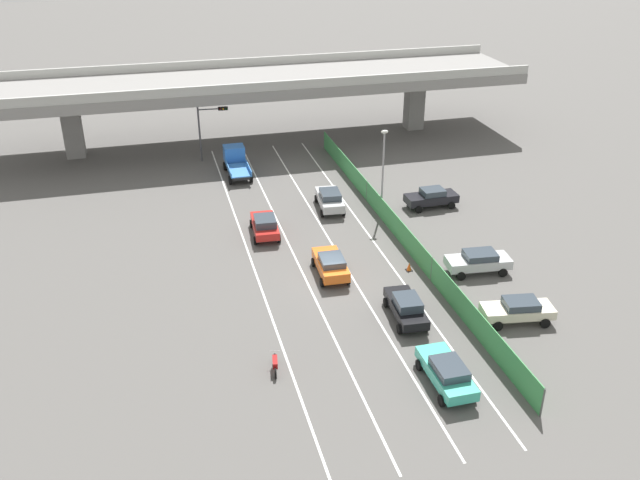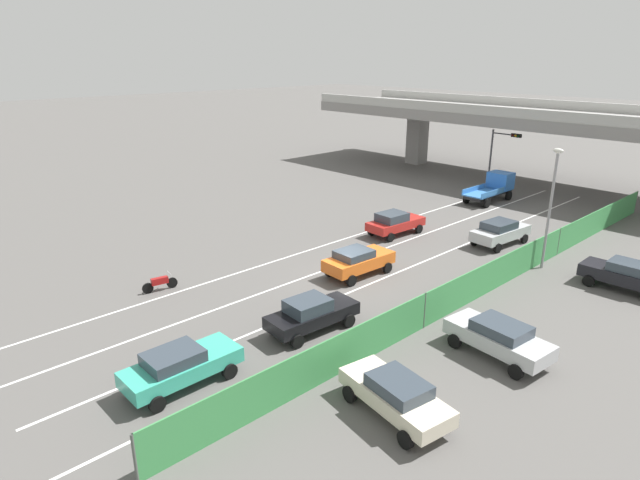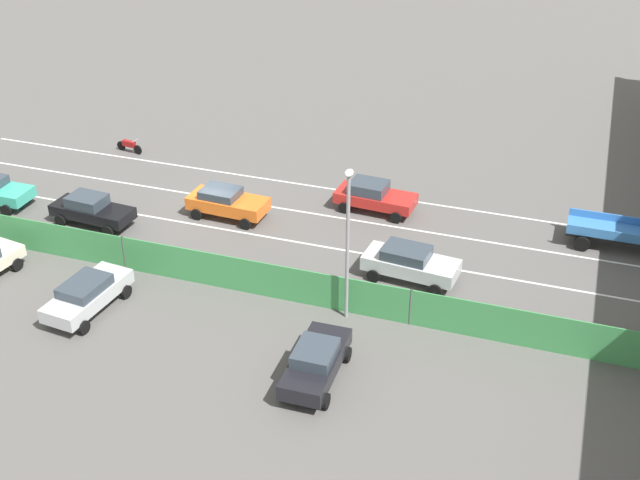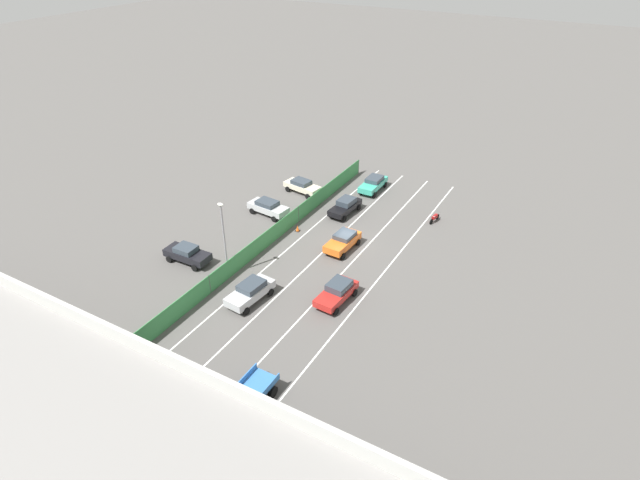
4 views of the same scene
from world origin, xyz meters
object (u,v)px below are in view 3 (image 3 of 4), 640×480
parked_sedan_dark (316,361)px  traffic_cone (166,260)px  car_sedan_black (91,209)px  motorcycle (129,145)px  parked_wagon_silver (87,294)px  car_sedan_silver (410,262)px  car_sedan_red (374,196)px  car_taxi_orange (227,202)px  street_lamp (348,231)px

parked_sedan_dark → traffic_cone: size_ratio=7.06×
car_sedan_black → motorcycle: bearing=-161.5°
car_sedan_black → parked_wagon_silver: car_sedan_black is taller
car_sedan_silver → parked_wagon_silver: size_ratio=1.00×
car_sedan_silver → parked_sedan_dark: car_sedan_silver is taller
car_sedan_red → car_taxi_orange: size_ratio=1.02×
car_sedan_red → parked_sedan_dark: bearing=6.7°
motorcycle → parked_sedan_dark: (17.40, 18.68, 0.45)m
car_sedan_red → traffic_cone: 12.10m
car_taxi_orange → motorcycle: size_ratio=2.28×
parked_sedan_dark → street_lamp: size_ratio=0.62×
car_sedan_silver → traffic_cone: (2.65, -11.70, -0.64)m
car_sedan_red → street_lamp: (10.22, 1.59, 3.49)m
car_taxi_orange → street_lamp: (6.91, 9.00, 3.49)m
parked_sedan_dark → car_taxi_orange: bearing=-141.5°
traffic_cone → parked_sedan_dark: bearing=59.3°
car_sedan_silver → traffic_cone: size_ratio=7.35×
car_sedan_black → parked_wagon_silver: 8.33m
car_taxi_orange → parked_sedan_dark: 14.68m
car_sedan_silver → car_sedan_red: car_sedan_silver is taller
car_sedan_red → parked_sedan_dark: 14.90m
car_sedan_black → street_lamp: (3.80, 15.53, 3.50)m
car_taxi_orange → parked_sedan_dark: (11.49, 9.13, -0.00)m
car_sedan_silver → parked_wagon_silver: bearing=-61.0°
car_sedan_silver → parked_sedan_dark: bearing=-12.0°
parked_wagon_silver → parked_sedan_dark: (1.25, 11.34, 0.00)m
parked_sedan_dark → car_sedan_red: bearing=-173.3°
car_sedan_silver → car_sedan_black: bearing=-89.5°
street_lamp → traffic_cone: street_lamp is taller
car_taxi_orange → car_sedan_red: bearing=114.1°
car_sedan_black → car_taxi_orange: size_ratio=1.05×
parked_wagon_silver → parked_sedan_dark: parked_sedan_dark is taller
street_lamp → car_sedan_silver: bearing=153.7°
car_sedan_silver → car_sedan_black: car_sedan_silver is taller
motorcycle → parked_wagon_silver: 17.75m
parked_wagon_silver → traffic_cone: bearing=162.5°
car_sedan_black → car_taxi_orange: car_sedan_black is taller
car_sedan_black → street_lamp: 16.36m
car_sedan_silver → parked_wagon_silver: car_sedan_silver is taller
car_sedan_red → car_taxi_orange: (3.31, -7.41, -0.00)m
car_sedan_silver → car_sedan_black: size_ratio=1.01×
car_sedan_black → car_sedan_red: bearing=114.8°
parked_wagon_silver → traffic_cone: (-4.63, 1.46, -0.61)m
car_sedan_black → parked_wagon_silver: (7.12, 4.32, 0.01)m
car_sedan_black → traffic_cone: car_sedan_black is taller
car_sedan_red → car_sedan_black: bearing=-65.2°
parked_wagon_silver → street_lamp: bearing=106.5°
motorcycle → street_lamp: bearing=55.3°
car_sedan_red → motorcycle: 17.16m
car_sedan_red → street_lamp: 10.92m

